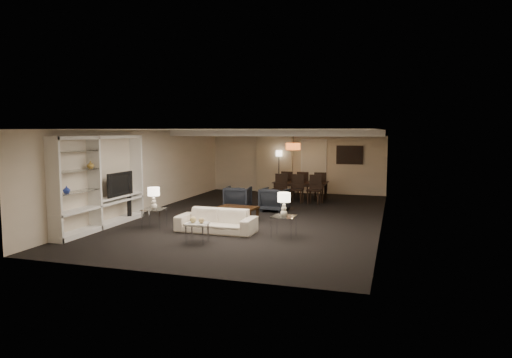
{
  "coord_description": "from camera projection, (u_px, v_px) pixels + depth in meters",
  "views": [
    {
      "loc": [
        3.82,
        -12.39,
        2.46
      ],
      "look_at": [
        0.0,
        0.0,
        1.1
      ],
      "focal_mm": 32.0,
      "sensor_mm": 36.0,
      "label": 1
    }
  ],
  "objects": [
    {
      "name": "floor",
      "position": [
        256.0,
        217.0,
        13.15
      ],
      "size": [
        11.0,
        11.0,
        0.0
      ],
      "primitive_type": "plane",
      "color": "black",
      "rests_on": "ground"
    },
    {
      "name": "ceiling",
      "position": [
        256.0,
        130.0,
        12.89
      ],
      "size": [
        7.0,
        11.0,
        0.02
      ],
      "primitive_type": "cube",
      "color": "silver",
      "rests_on": "ground"
    },
    {
      "name": "wall_back",
      "position": [
        296.0,
        162.0,
        18.25
      ],
      "size": [
        7.0,
        0.02,
        2.5
      ],
      "primitive_type": "cube",
      "color": "beige",
      "rests_on": "ground"
    },
    {
      "name": "wall_front",
      "position": [
        161.0,
        202.0,
        7.79
      ],
      "size": [
        7.0,
        0.02,
        2.5
      ],
      "primitive_type": "cube",
      "color": "beige",
      "rests_on": "ground"
    },
    {
      "name": "wall_left",
      "position": [
        148.0,
        171.0,
        14.04
      ],
      "size": [
        0.02,
        11.0,
        2.5
      ],
      "primitive_type": "cube",
      "color": "beige",
      "rests_on": "ground"
    },
    {
      "name": "wall_right",
      "position": [
        383.0,
        177.0,
        11.99
      ],
      "size": [
        0.02,
        11.0,
        2.5
      ],
      "primitive_type": "cube",
      "color": "beige",
      "rests_on": "ground"
    },
    {
      "name": "ceiling_soffit",
      "position": [
        285.0,
        133.0,
        16.23
      ],
      "size": [
        7.0,
        4.0,
        0.2
      ],
      "primitive_type": "cube",
      "color": "silver",
      "rests_on": "ceiling"
    },
    {
      "name": "curtains",
      "position": [
        274.0,
        162.0,
        18.44
      ],
      "size": [
        1.5,
        0.12,
        2.4
      ],
      "primitive_type": "cube",
      "color": "beige",
      "rests_on": "wall_back"
    },
    {
      "name": "door",
      "position": [
        314.0,
        167.0,
        18.03
      ],
      "size": [
        0.9,
        0.05,
        2.1
      ],
      "primitive_type": "cube",
      "color": "silver",
      "rests_on": "wall_back"
    },
    {
      "name": "painting",
      "position": [
        350.0,
        155.0,
        17.56
      ],
      "size": [
        0.95,
        0.04,
        0.65
      ],
      "primitive_type": "cube",
      "color": "#142D38",
      "rests_on": "wall_back"
    },
    {
      "name": "media_unit",
      "position": [
        101.0,
        182.0,
        11.53
      ],
      "size": [
        0.38,
        3.4,
        2.35
      ],
      "primitive_type": null,
      "color": "white",
      "rests_on": "wall_left"
    },
    {
      "name": "pendant_light",
      "position": [
        293.0,
        147.0,
        16.19
      ],
      "size": [
        0.52,
        0.52,
        0.24
      ],
      "primitive_type": "cylinder",
      "color": "#D8591E",
      "rests_on": "ceiling_soffit"
    },
    {
      "name": "sofa",
      "position": [
        216.0,
        221.0,
        11.12
      ],
      "size": [
        1.94,
        0.78,
        0.57
      ],
      "primitive_type": "imported",
      "rotation": [
        0.0,
        0.0,
        -0.01
      ],
      "color": "beige",
      "rests_on": "floor"
    },
    {
      "name": "coffee_table",
      "position": [
        238.0,
        213.0,
        12.65
      ],
      "size": [
        1.13,
        0.74,
        0.38
      ],
      "primitive_type": null,
      "rotation": [
        0.0,
        0.0,
        -0.11
      ],
      "color": "black",
      "rests_on": "floor"
    },
    {
      "name": "armchair_left",
      "position": [
        238.0,
        198.0,
        14.43
      ],
      "size": [
        0.84,
        0.86,
        0.72
      ],
      "primitive_type": "imported",
      "rotation": [
        0.0,
        0.0,
        3.23
      ],
      "color": "black",
      "rests_on": "floor"
    },
    {
      "name": "armchair_right",
      "position": [
        274.0,
        200.0,
        14.08
      ],
      "size": [
        0.85,
        0.87,
        0.72
      ],
      "primitive_type": "imported",
      "rotation": [
        0.0,
        0.0,
        3.03
      ],
      "color": "black",
      "rests_on": "floor"
    },
    {
      "name": "side_table_left",
      "position": [
        154.0,
        218.0,
        11.63
      ],
      "size": [
        0.59,
        0.59,
        0.5
      ],
      "primitive_type": null,
      "rotation": [
        0.0,
        0.0,
        0.11
      ],
      "color": "silver",
      "rests_on": "floor"
    },
    {
      "name": "side_table_right",
      "position": [
        284.0,
        227.0,
        10.63
      ],
      "size": [
        0.55,
        0.55,
        0.5
      ],
      "primitive_type": null,
      "rotation": [
        0.0,
        0.0,
        -0.03
      ],
      "color": "white",
      "rests_on": "floor"
    },
    {
      "name": "table_lamp_left",
      "position": [
        154.0,
        198.0,
        11.57
      ],
      "size": [
        0.34,
        0.34,
        0.55
      ],
      "primitive_type": null,
      "rotation": [
        0.0,
        0.0,
        0.12
      ],
      "color": "white",
      "rests_on": "side_table_left"
    },
    {
      "name": "table_lamp_right",
      "position": [
        284.0,
        204.0,
        10.58
      ],
      "size": [
        0.31,
        0.31,
        0.55
      ],
      "primitive_type": null,
      "rotation": [
        0.0,
        0.0,
        -0.03
      ],
      "color": "white",
      "rests_on": "side_table_right"
    },
    {
      "name": "marble_table",
      "position": [
        197.0,
        233.0,
        10.09
      ],
      "size": [
        0.48,
        0.48,
        0.44
      ],
      "primitive_type": null,
      "rotation": [
        0.0,
        0.0,
        0.09
      ],
      "color": "silver",
      "rests_on": "floor"
    },
    {
      "name": "gold_gourd_a",
      "position": [
        193.0,
        220.0,
        10.08
      ],
      "size": [
        0.14,
        0.14,
        0.14
      ],
      "primitive_type": "sphere",
      "color": "#E5C879",
      "rests_on": "marble_table"
    },
    {
      "name": "gold_gourd_b",
      "position": [
        201.0,
        221.0,
        10.03
      ],
      "size": [
        0.12,
        0.12,
        0.12
      ],
      "primitive_type": "sphere",
      "color": "tan",
      "rests_on": "marble_table"
    },
    {
      "name": "television",
      "position": [
        117.0,
        184.0,
        12.13
      ],
      "size": [
        1.09,
        0.14,
        0.63
      ],
      "primitive_type": "imported",
      "rotation": [
        0.0,
        0.0,
        1.57
      ],
      "color": "black",
      "rests_on": "media_unit"
    },
    {
      "name": "vase_blue",
      "position": [
        67.0,
        190.0,
        10.33
      ],
      "size": [
        0.16,
        0.16,
        0.17
      ],
      "primitive_type": "imported",
      "color": "#253AA4",
      "rests_on": "media_unit"
    },
    {
      "name": "vase_amber",
      "position": [
        90.0,
        165.0,
        11.11
      ],
      "size": [
        0.17,
        0.17,
        0.18
      ],
      "primitive_type": "imported",
      "color": "#B28A3B",
      "rests_on": "media_unit"
    },
    {
      "name": "floor_speaker",
      "position": [
        129.0,
        202.0,
        12.59
      ],
      "size": [
        0.15,
        0.15,
        1.02
      ],
      "primitive_type": "cube",
      "rotation": [
        0.0,
        0.0,
        0.43
      ],
      "color": "black",
      "rests_on": "floor"
    },
    {
      "name": "dining_table",
      "position": [
        301.0,
        191.0,
        16.26
      ],
      "size": [
        1.88,
        1.05,
        0.66
      ],
      "primitive_type": "imported",
      "rotation": [
        0.0,
        0.0,
        0.0
      ],
      "color": "black",
      "rests_on": "floor"
    },
    {
      "name": "chair_nl",
      "position": [
        280.0,
        188.0,
        15.8
      ],
      "size": [
        0.46,
        0.46,
        0.98
      ],
      "primitive_type": null,
      "rotation": [
        0.0,
        0.0,
        -0.02
      ],
      "color": "black",
      "rests_on": "floor"
    },
    {
      "name": "chair_nm",
      "position": [
        297.0,
        189.0,
        15.63
      ],
      "size": [
        0.45,
        0.45,
        0.98
      ],
      "primitive_type": null,
      "rotation": [
        0.0,
        0.0,
        0.0
      ],
      "color": "black",
      "rests_on": "floor"
    },
    {
      "name": "chair_nr",
      "position": [
        314.0,
        190.0,
        15.45
      ],
      "size": [
        0.49,
        0.49,
        0.98
      ],
      "primitive_type": null,
      "rotation": [
        0.0,
        0.0,
        -0.08
      ],
      "color": "black",
      "rests_on": "floor"
    },
    {
      "name": "chair_fl",
      "position": [
        288.0,
        184.0,
        17.04
      ],
      "size": [
        0.48,
        0.48,
        0.98
      ],
      "primitive_type": null,
      "rotation": [
        0.0,
        0.0,
        3.08
      ],
      "color": "black",
      "rests_on": "floor"
    },
    {
      "name": "chair_fm",
      "position": [
        304.0,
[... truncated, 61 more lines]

